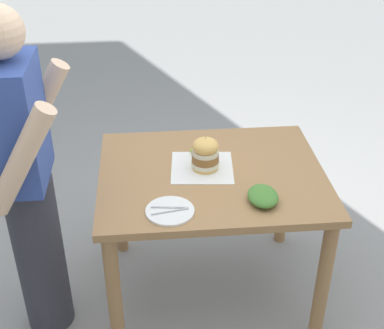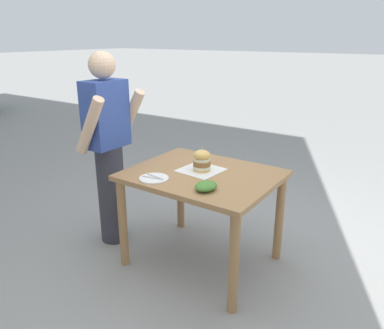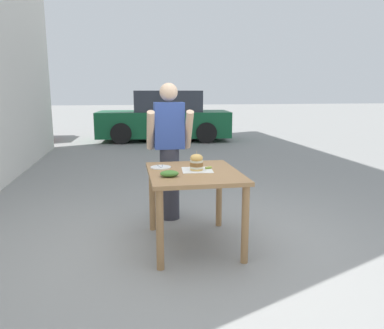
{
  "view_description": "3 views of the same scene",
  "coord_description": "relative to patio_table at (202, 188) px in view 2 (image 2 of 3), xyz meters",
  "views": [
    {
      "loc": [
        -2.24,
        0.3,
        2.22
      ],
      "look_at": [
        0.0,
        0.1,
        0.84
      ],
      "focal_mm": 50.0,
      "sensor_mm": 36.0,
      "label": 1
    },
    {
      "loc": [
        -2.3,
        -1.47,
        1.8
      ],
      "look_at": [
        0.0,
        0.1,
        0.84
      ],
      "focal_mm": 35.0,
      "sensor_mm": 36.0,
      "label": 2
    },
    {
      "loc": [
        -0.65,
        -3.66,
        1.6
      ],
      "look_at": [
        0.0,
        0.1,
        0.84
      ],
      "focal_mm": 35.0,
      "sensor_mm": 36.0,
      "label": 3
    }
  ],
  "objects": [
    {
      "name": "ground_plane",
      "position": [
        0.0,
        0.0,
        -0.67
      ],
      "size": [
        80.0,
        80.0,
        0.0
      ],
      "primitive_type": "plane",
      "color": "gray"
    },
    {
      "name": "patio_table",
      "position": [
        0.0,
        0.0,
        0.0
      ],
      "size": [
        0.91,
        1.13,
        0.79
      ],
      "color": "#9E7247",
      "rests_on": "ground"
    },
    {
      "name": "serving_paper",
      "position": [
        0.04,
        0.04,
        0.13
      ],
      "size": [
        0.34,
        0.34,
        0.0
      ],
      "primitive_type": "cube",
      "rotation": [
        0.0,
        0.0,
        -0.09
      ],
      "color": "white",
      "rests_on": "patio_table"
    },
    {
      "name": "sandwich",
      "position": [
        0.04,
        0.03,
        0.21
      ],
      "size": [
        0.14,
        0.14,
        0.2
      ],
      "color": "#E5B25B",
      "rests_on": "serving_paper"
    },
    {
      "name": "pickle_spear",
      "position": [
        0.17,
        0.07,
        0.14
      ],
      "size": [
        0.08,
        0.05,
        0.02
      ],
      "primitive_type": "cylinder",
      "rotation": [
        0.0,
        1.57,
        0.37
      ],
      "color": "#8EA83D",
      "rests_on": "serving_paper"
    },
    {
      "name": "side_plate_with_forks",
      "position": [
        -0.32,
        0.23,
        0.13
      ],
      "size": [
        0.22,
        0.22,
        0.02
      ],
      "color": "white",
      "rests_on": "patio_table"
    },
    {
      "name": "side_salad",
      "position": [
        -0.27,
        -0.2,
        0.15
      ],
      "size": [
        0.18,
        0.14,
        0.06
      ],
      "primitive_type": "ellipsoid",
      "color": "#477F33",
      "rests_on": "patio_table"
    },
    {
      "name": "diner_across_table",
      "position": [
        -0.15,
        0.87,
        0.22
      ],
      "size": [
        0.55,
        0.35,
        1.69
      ],
      "color": "#33333D",
      "rests_on": "ground"
    }
  ]
}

